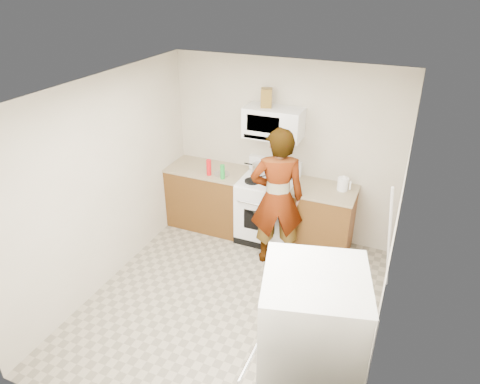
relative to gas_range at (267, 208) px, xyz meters
The scene contains 20 objects.
floor 1.56m from the gas_range, 86.14° to the right, with size 3.60×3.60×0.00m, color gray.
back_wall 0.83m from the gas_range, 72.00° to the left, with size 3.20×0.02×2.50m, color beige.
right_wall 2.37m from the gas_range, 41.25° to the right, with size 0.02×3.60×2.50m, color beige.
cabinet_left 0.94m from the gas_range, behind, with size 1.12×0.62×0.90m, color brown.
counter_left 1.03m from the gas_range, behind, with size 1.14×0.64×0.04m, color #9B8B69.
cabinet_right 0.78m from the gas_range, ahead, with size 0.80×0.62×0.90m, color brown.
counter_right 0.89m from the gas_range, ahead, with size 0.82×0.64×0.04m, color #9B8B69.
gas_range is the anchor object (origin of this frame).
microwave 1.22m from the gas_range, 90.00° to the left, with size 0.76×0.38×0.40m, color white.
person 0.70m from the gas_range, 58.92° to the right, with size 0.68×0.45×1.86m, color tan.
fridge 3.05m from the gas_range, 64.84° to the right, with size 0.70×0.70×1.70m, color silver.
kettle 1.13m from the gas_range, ahead, with size 0.14×0.14×0.17m, color white.
jug 1.54m from the gas_range, 130.19° to the left, with size 0.14×0.14×0.24m, color brown.
saucepan 0.57m from the gas_range, 142.24° to the left, with size 0.22×0.22×0.12m, color silver.
tray 0.54m from the gas_range, 37.57° to the right, with size 0.25×0.16×0.05m, color white.
bottle_spray 1.01m from the gas_range, 167.14° to the right, with size 0.07×0.07×0.23m, color red.
bottle_hot_sauce 0.83m from the gas_range, 163.83° to the right, with size 0.05×0.05×0.17m, color orange.
bottle_green_cap 0.83m from the gas_range, 159.59° to the right, with size 0.06×0.06×0.20m, color green.
pot_lid 0.80m from the gas_range, behind, with size 0.23×0.23×0.01m, color white.
broom 1.78m from the gas_range, 18.29° to the right, with size 0.03×0.03×1.47m, color white.
Camera 1 is at (1.59, -3.50, 3.49)m, focal length 32.00 mm.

